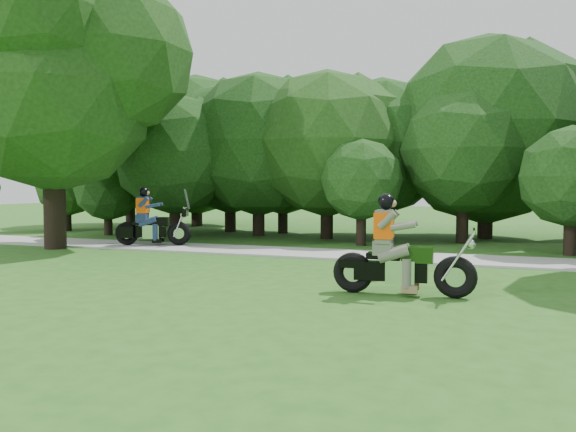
# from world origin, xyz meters

# --- Properties ---
(ground) EXTENTS (100.00, 100.00, 0.00)m
(ground) POSITION_xyz_m (0.00, 0.00, 0.00)
(ground) COLOR #285819
(ground) RESTS_ON ground
(walkway) EXTENTS (60.00, 2.20, 0.06)m
(walkway) POSITION_xyz_m (0.00, 8.00, 0.03)
(walkway) COLOR gray
(walkway) RESTS_ON ground
(tree_line) EXTENTS (40.07, 12.49, 7.78)m
(tree_line) POSITION_xyz_m (-0.33, 14.48, 3.65)
(tree_line) COLOR black
(tree_line) RESTS_ON ground
(big_tree_west) EXTENTS (8.64, 6.56, 9.96)m
(big_tree_west) POSITION_xyz_m (-10.54, 6.85, 5.76)
(big_tree_west) COLOR black
(big_tree_west) RESTS_ON ground
(chopper_motorcycle) EXTENTS (2.61, 0.70, 1.87)m
(chopper_motorcycle) POSITION_xyz_m (1.08, 2.62, 0.69)
(chopper_motorcycle) COLOR black
(chopper_motorcycle) RESTS_ON ground
(touring_motorcycle) EXTENTS (2.42, 1.37, 1.91)m
(touring_motorcycle) POSITION_xyz_m (-8.00, 7.97, 0.75)
(touring_motorcycle) COLOR black
(touring_motorcycle) RESTS_ON walkway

